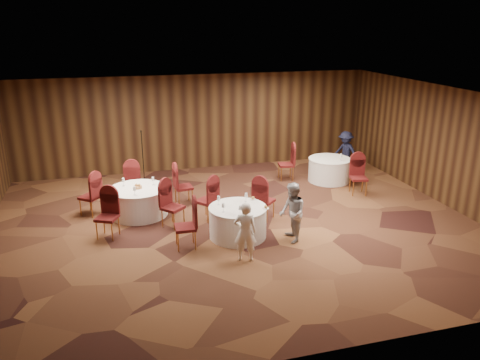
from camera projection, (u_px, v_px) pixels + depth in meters
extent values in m
plane|color=black|center=(234.00, 225.00, 11.75)|extent=(12.00, 12.00, 0.00)
plane|color=silver|center=(234.00, 97.00, 10.72)|extent=(12.00, 12.00, 0.00)
plane|color=black|center=(197.00, 123.00, 15.80)|extent=(12.00, 0.00, 12.00)
plane|color=black|center=(323.00, 261.00, 6.67)|extent=(12.00, 0.00, 12.00)
plane|color=black|center=(447.00, 147.00, 12.74)|extent=(0.00, 10.00, 10.00)
cylinder|color=white|center=(238.00, 222.00, 11.00)|extent=(1.34, 1.34, 0.72)
cylinder|color=white|center=(238.00, 208.00, 10.88)|extent=(1.37, 1.37, 0.03)
cylinder|color=white|center=(139.00, 202.00, 12.24)|extent=(1.48, 1.48, 0.72)
cylinder|color=white|center=(138.00, 189.00, 12.12)|extent=(1.51, 1.51, 0.03)
cylinder|color=white|center=(329.00, 170.00, 14.86)|extent=(1.30, 1.30, 0.72)
cylinder|color=white|center=(330.00, 159.00, 14.74)|extent=(1.33, 1.33, 0.03)
cylinder|color=silver|center=(219.00, 205.00, 11.03)|extent=(0.06, 0.06, 0.01)
cylinder|color=silver|center=(219.00, 202.00, 11.01)|extent=(0.01, 0.01, 0.11)
cone|color=silver|center=(219.00, 198.00, 10.97)|extent=(0.08, 0.08, 0.10)
cylinder|color=silver|center=(240.00, 214.00, 10.47)|extent=(0.06, 0.06, 0.01)
cylinder|color=silver|center=(240.00, 212.00, 10.45)|extent=(0.01, 0.01, 0.11)
cone|color=silver|center=(240.00, 208.00, 10.42)|extent=(0.08, 0.08, 0.10)
cylinder|color=silver|center=(223.00, 212.00, 10.60)|extent=(0.06, 0.06, 0.01)
cylinder|color=silver|center=(223.00, 209.00, 10.59)|extent=(0.01, 0.01, 0.11)
cone|color=silver|center=(223.00, 205.00, 10.55)|extent=(0.08, 0.08, 0.10)
cylinder|color=silver|center=(246.00, 201.00, 11.23)|extent=(0.06, 0.06, 0.01)
cylinder|color=silver|center=(246.00, 199.00, 11.21)|extent=(0.01, 0.01, 0.11)
cone|color=silver|center=(246.00, 195.00, 11.17)|extent=(0.08, 0.08, 0.10)
cylinder|color=white|center=(244.00, 216.00, 10.38)|extent=(0.15, 0.15, 0.01)
sphere|color=#9E6B33|center=(244.00, 214.00, 10.36)|extent=(0.08, 0.08, 0.08)
cylinder|color=white|center=(266.00, 208.00, 10.79)|extent=(0.15, 0.15, 0.01)
sphere|color=#9E6B33|center=(266.00, 207.00, 10.78)|extent=(0.08, 0.08, 0.08)
cylinder|color=white|center=(253.00, 199.00, 11.33)|extent=(0.15, 0.15, 0.01)
sphere|color=#9E6B33|center=(253.00, 198.00, 11.32)|extent=(0.08, 0.08, 0.08)
cylinder|color=silver|center=(153.00, 185.00, 12.37)|extent=(0.06, 0.06, 0.01)
cylinder|color=silver|center=(153.00, 183.00, 12.35)|extent=(0.01, 0.01, 0.11)
cone|color=silver|center=(153.00, 179.00, 12.31)|extent=(0.08, 0.08, 0.10)
cylinder|color=silver|center=(124.00, 186.00, 12.29)|extent=(0.06, 0.06, 0.01)
cylinder|color=silver|center=(124.00, 184.00, 12.27)|extent=(0.01, 0.01, 0.11)
cone|color=silver|center=(123.00, 180.00, 12.23)|extent=(0.08, 0.08, 0.10)
cylinder|color=silver|center=(135.00, 195.00, 11.65)|extent=(0.06, 0.06, 0.01)
cylinder|color=silver|center=(135.00, 193.00, 11.63)|extent=(0.01, 0.01, 0.11)
cone|color=silver|center=(134.00, 189.00, 11.60)|extent=(0.08, 0.08, 0.10)
cylinder|color=brown|center=(138.00, 187.00, 12.11)|extent=(0.22, 0.22, 0.06)
sphere|color=#9E6B33|center=(136.00, 185.00, 12.10)|extent=(0.07, 0.07, 0.07)
sphere|color=#9E6B33|center=(139.00, 185.00, 12.08)|extent=(0.07, 0.07, 0.07)
cylinder|color=silver|center=(341.00, 160.00, 14.54)|extent=(0.06, 0.06, 0.01)
cylinder|color=silver|center=(341.00, 159.00, 14.52)|extent=(0.01, 0.01, 0.11)
cone|color=silver|center=(341.00, 155.00, 14.49)|extent=(0.08, 0.08, 0.10)
cylinder|color=black|center=(145.00, 181.00, 14.88)|extent=(0.24, 0.24, 0.02)
cylinder|color=black|center=(143.00, 156.00, 14.61)|extent=(0.02, 0.02, 1.64)
cylinder|color=black|center=(141.00, 131.00, 14.41)|extent=(0.04, 0.12, 0.04)
imported|color=white|center=(245.00, 232.00, 9.79)|extent=(0.55, 0.45, 1.32)
imported|color=#A4A3A8|center=(292.00, 213.00, 10.66)|extent=(0.59, 0.72, 1.41)
imported|color=black|center=(345.00, 152.00, 15.64)|extent=(0.85, 1.04, 1.40)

